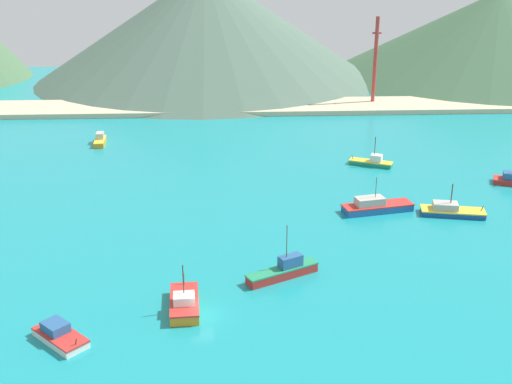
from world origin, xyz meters
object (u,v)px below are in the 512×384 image
fishing_boat_7 (184,303)px  fishing_boat_8 (451,210)px  fishing_boat_3 (59,335)px  fishing_boat_4 (372,162)px  fishing_boat_0 (284,270)px  fishing_boat_1 (376,206)px  radio_tower (375,61)px  fishing_boat_5 (100,140)px

fishing_boat_7 → fishing_boat_8: fishing_boat_7 is taller
fishing_boat_3 → fishing_boat_4: size_ratio=0.80×
fishing_boat_0 → fishing_boat_4: bearing=64.4°
fishing_boat_1 → fishing_boat_8: bearing=-9.9°
fishing_boat_1 → fishing_boat_3: fishing_boat_1 is taller
fishing_boat_1 → fishing_boat_0: bearing=-128.1°
fishing_boat_1 → radio_tower: bearing=77.7°
fishing_boat_0 → fishing_boat_1: 26.42m
fishing_boat_4 → fishing_boat_7: 60.31m
fishing_boat_7 → fishing_boat_3: bearing=-155.9°
fishing_boat_7 → fishing_boat_8: bearing=33.1°
fishing_boat_0 → fishing_boat_1: size_ratio=0.82×
fishing_boat_8 → fishing_boat_0: bearing=-145.7°
fishing_boat_1 → fishing_boat_7: size_ratio=1.47×
fishing_boat_3 → fishing_boat_1: bearing=39.3°
fishing_boat_3 → fishing_boat_5: 74.29m
fishing_boat_1 → radio_tower: (15.96, 73.32, 10.86)m
fishing_boat_0 → fishing_boat_1: bearing=51.9°
fishing_boat_7 → fishing_boat_8: 47.24m
fishing_boat_3 → fishing_boat_8: 60.96m
radio_tower → fishing_boat_3: bearing=-118.0°
fishing_boat_5 → fishing_boat_3: bearing=-83.1°
fishing_boat_8 → radio_tower: size_ratio=0.44×
fishing_boat_3 → fishing_boat_8: bearing=31.1°
fishing_boat_3 → fishing_boat_5: fishing_boat_5 is taller
fishing_boat_5 → radio_tower: size_ratio=0.31×
fishing_boat_4 → fishing_boat_5: fishing_boat_4 is taller
fishing_boat_4 → radio_tower: radio_tower is taller
fishing_boat_5 → fishing_boat_8: size_ratio=0.70×
fishing_boat_5 → fishing_boat_0: bearing=-61.2°
fishing_boat_4 → radio_tower: (11.40, 50.50, 11.04)m
fishing_boat_3 → fishing_boat_8: size_ratio=0.67×
fishing_boat_0 → fishing_boat_7: size_ratio=1.21×
fishing_boat_3 → radio_tower: size_ratio=0.29×
fishing_boat_4 → fishing_boat_8: (6.75, -24.78, 0.01)m
fishing_boat_0 → fishing_boat_8: (27.60, 18.83, -0.22)m
fishing_boat_3 → fishing_boat_5: size_ratio=0.95×
fishing_boat_1 → fishing_boat_4: bearing=78.7°
fishing_boat_1 → fishing_boat_4: fishing_boat_4 is taller
fishing_boat_7 → radio_tower: size_ratio=0.34×
fishing_boat_1 → fishing_boat_4: size_ratio=1.38×
fishing_boat_4 → radio_tower: size_ratio=0.36×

